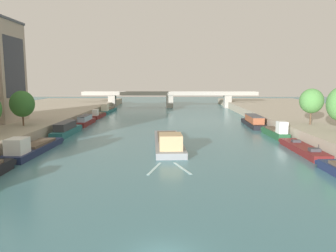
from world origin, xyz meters
The scene contains 13 objects.
barge_midriver centered at (0.11, 35.30, 0.92)m, with size 5.87×22.58×3.23m.
wake_behind_barge centered at (0.19, 21.58, 0.01)m, with size 5.59×6.06×0.03m.
moored_boat_left_downstream centered at (-21.15, 30.04, 0.92)m, with size 3.83×16.67×3.22m.
moored_boat_left_upstream centered at (-21.26, 47.22, 1.17)m, with size 2.81×13.94×2.80m.
moored_boat_left_second centered at (-21.24, 62.64, 1.05)m, with size 2.31×13.09×2.51m.
moored_boat_left_lone centered at (-21.47, 78.28, 0.83)m, with size 2.15×12.14×2.79m.
moored_boat_left_near centered at (-21.77, 94.85, 0.93)m, with size 3.39×16.45×3.25m.
moored_boat_right_upstream centered at (21.52, 31.49, 0.54)m, with size 2.85×15.12×2.12m.
moored_boat_right_near centered at (21.61, 45.35, 1.03)m, with size 2.55×11.64×3.53m.
moored_boat_right_lone centered at (21.06, 60.90, 1.13)m, with size 3.77×16.42×2.71m.
tree_left_by_lamp centered at (-28.62, 43.89, 6.73)m, with size 4.70×4.70×6.89m.
tree_right_by_lamp centered at (28.81, 46.32, 7.18)m, with size 4.67×4.67×7.25m.
bridge_far centered at (0.00, 113.49, 4.35)m, with size 71.05×4.40×6.65m.
Camera 1 is at (0.52, -19.52, 11.42)m, focal length 34.86 mm.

